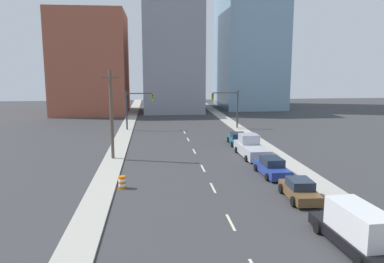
# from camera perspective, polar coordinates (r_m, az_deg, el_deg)

# --- Properties ---
(sidewalk_left) EXTENTS (2.04, 100.03, 0.13)m
(sidewalk_left) POSITION_cam_1_polar(r_m,az_deg,el_deg) (58.16, -9.87, 0.67)
(sidewalk_left) COLOR #ADA89E
(sidewalk_left) RESTS_ON ground
(sidewalk_right) EXTENTS (2.04, 100.03, 0.13)m
(sidewalk_right) POSITION_cam_1_polar(r_m,az_deg,el_deg) (59.44, 6.47, 0.94)
(sidewalk_right) COLOR #ADA89E
(sidewalk_right) RESTS_ON ground
(lane_stripe_at_13m) EXTENTS (0.16, 2.40, 0.01)m
(lane_stripe_at_13m) POSITION_cam_1_polar(r_m,az_deg,el_deg) (22.85, 5.91, -13.58)
(lane_stripe_at_13m) COLOR beige
(lane_stripe_at_13m) RESTS_ON ground
(lane_stripe_at_20m) EXTENTS (0.16, 2.40, 0.01)m
(lane_stripe_at_20m) POSITION_cam_1_polar(r_m,az_deg,el_deg) (28.82, 3.21, -8.55)
(lane_stripe_at_20m) COLOR beige
(lane_stripe_at_20m) RESTS_ON ground
(lane_stripe_at_25m) EXTENTS (0.16, 2.40, 0.01)m
(lane_stripe_at_25m) POSITION_cam_1_polar(r_m,az_deg,el_deg) (34.15, 1.68, -5.62)
(lane_stripe_at_25m) COLOR beige
(lane_stripe_at_25m) RESTS_ON ground
(lane_stripe_at_32m) EXTENTS (0.16, 2.40, 0.01)m
(lane_stripe_at_32m) POSITION_cam_1_polar(r_m,az_deg,el_deg) (40.99, 0.33, -3.03)
(lane_stripe_at_32m) COLOR beige
(lane_stripe_at_32m) RESTS_ON ground
(lane_stripe_at_39m) EXTENTS (0.16, 2.40, 0.01)m
(lane_stripe_at_39m) POSITION_cam_1_polar(r_m,az_deg,el_deg) (47.75, -0.60, -1.21)
(lane_stripe_at_39m) COLOR beige
(lane_stripe_at_39m) RESTS_ON ground
(lane_stripe_at_45m) EXTENTS (0.16, 2.40, 0.01)m
(lane_stripe_at_45m) POSITION_cam_1_polar(r_m,az_deg,el_deg) (53.17, -1.17, -0.09)
(lane_stripe_at_45m) COLOR beige
(lane_stripe_at_45m) RESTS_ON ground
(building_brick_left) EXTENTS (14.00, 16.00, 19.86)m
(building_brick_left) POSITION_cam_1_polar(r_m,az_deg,el_deg) (78.73, -15.11, 10.00)
(building_brick_left) COLOR #9E513D
(building_brick_left) RESTS_ON ground
(building_office_center) EXTENTS (12.00, 20.00, 26.92)m
(building_office_center) POSITION_cam_1_polar(r_m,az_deg,el_deg) (82.05, -3.13, 12.76)
(building_office_center) COLOR gray
(building_office_center) RESTS_ON ground
(building_glass_right) EXTENTS (13.00, 20.00, 39.15)m
(building_glass_right) POSITION_cam_1_polar(r_m,az_deg,el_deg) (89.29, 8.75, 16.34)
(building_glass_right) COLOR #7A9EB7
(building_glass_right) RESTS_ON ground
(traffic_signal_left) EXTENTS (4.09, 0.35, 5.78)m
(traffic_signal_left) POSITION_cam_1_polar(r_m,az_deg,el_deg) (54.99, -8.72, 4.06)
(traffic_signal_left) COLOR #38383D
(traffic_signal_left) RESTS_ON ground
(traffic_signal_right) EXTENTS (4.09, 0.35, 5.78)m
(traffic_signal_right) POSITION_cam_1_polar(r_m,az_deg,el_deg) (56.12, 5.77, 4.23)
(traffic_signal_right) COLOR #38383D
(traffic_signal_right) RESTS_ON ground
(utility_pole_left_mid) EXTENTS (1.60, 0.32, 8.89)m
(utility_pole_left_mid) POSITION_cam_1_polar(r_m,az_deg,el_deg) (37.42, -12.17, 2.63)
(utility_pole_left_mid) COLOR brown
(utility_pole_left_mid) RESTS_ON ground
(traffic_barrel) EXTENTS (0.56, 0.56, 0.95)m
(traffic_barrel) POSITION_cam_1_polar(r_m,az_deg,el_deg) (29.02, -10.60, -7.60)
(traffic_barrel) COLOR orange
(traffic_barrel) RESTS_ON ground
(box_truck_black) EXTENTS (2.44, 6.26, 2.28)m
(box_truck_black) POSITION_cam_1_polar(r_m,az_deg,el_deg) (20.89, 23.87, -13.53)
(box_truck_black) COLOR black
(box_truck_black) RESTS_ON ground
(sedan_brown) EXTENTS (2.15, 4.42, 1.43)m
(sedan_brown) POSITION_cam_1_polar(r_m,az_deg,el_deg) (27.24, 16.09, -8.57)
(sedan_brown) COLOR brown
(sedan_brown) RESTS_ON ground
(sedan_blue) EXTENTS (2.20, 4.81, 1.52)m
(sedan_blue) POSITION_cam_1_polar(r_m,az_deg,el_deg) (32.54, 12.06, -5.36)
(sedan_blue) COLOR navy
(sedan_blue) RESTS_ON ground
(pickup_truck_silver) EXTENTS (2.49, 6.41, 2.17)m
(pickup_truck_silver) POSITION_cam_1_polar(r_m,az_deg,el_deg) (39.04, 8.94, -2.48)
(pickup_truck_silver) COLOR #B2B2BC
(pickup_truck_silver) RESTS_ON ground
(sedan_teal) EXTENTS (2.27, 4.74, 1.38)m
(sedan_teal) POSITION_cam_1_polar(r_m,az_deg,el_deg) (44.87, 7.02, -1.16)
(sedan_teal) COLOR #196B75
(sedan_teal) RESTS_ON ground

